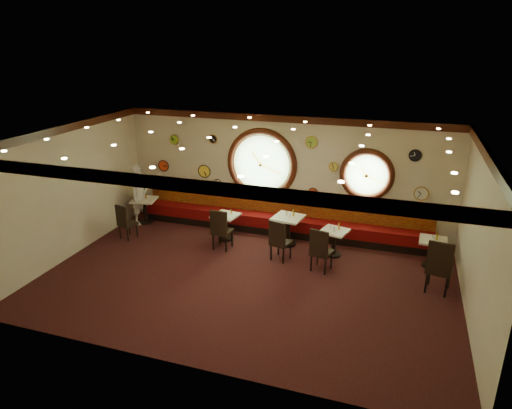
{
  "coord_description": "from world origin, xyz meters",
  "views": [
    {
      "loc": [
        3.01,
        -8.45,
        5.06
      ],
      "look_at": [
        -0.04,
        0.8,
        1.5
      ],
      "focal_mm": 32.0,
      "sensor_mm": 36.0,
      "label": 1
    }
  ],
  "objects_px": {
    "table_d": "(334,240)",
    "chair_d": "(320,248)",
    "chair_c": "(279,238)",
    "table_b": "(226,224)",
    "condiment_b_salt": "(222,212)",
    "condiment_a_pepper": "(142,198)",
    "condiment_b_bottle": "(231,212)",
    "condiment_c_bottle": "(294,213)",
    "condiment_b_pepper": "(226,214)",
    "condiment_c_salt": "(287,214)",
    "condiment_d_bottle": "(339,226)",
    "chair_e": "(440,264)",
    "chair_a": "(125,220)",
    "condiment_c_pepper": "(290,216)",
    "condiment_e_pepper": "(434,239)",
    "table_a": "(145,208)",
    "waiter": "(140,195)",
    "condiment_e_bottle": "(437,236)",
    "condiment_e_salt": "(433,236)",
    "condiment_a_bottle": "(146,197)",
    "condiment_a_salt": "(142,197)",
    "condiment_d_pepper": "(334,229)",
    "condiment_d_salt": "(331,227)",
    "table_c": "(288,227)",
    "chair_b": "(221,227)"
  },
  "relations": [
    {
      "from": "table_b",
      "to": "condiment_a_pepper",
      "type": "height_order",
      "value": "condiment_a_pepper"
    },
    {
      "from": "table_a",
      "to": "chair_e",
      "type": "relative_size",
      "value": 1.05
    },
    {
      "from": "chair_c",
      "to": "condiment_d_pepper",
      "type": "xyz_separation_m",
      "value": [
        1.19,
        0.64,
        0.13
      ]
    },
    {
      "from": "table_a",
      "to": "table_c",
      "type": "xyz_separation_m",
      "value": [
        4.3,
        -0.16,
        0.03
      ]
    },
    {
      "from": "condiment_a_pepper",
      "to": "table_c",
      "type": "bearing_deg",
      "value": -1.22
    },
    {
      "from": "chair_d",
      "to": "condiment_c_salt",
      "type": "distance_m",
      "value": 1.7
    },
    {
      "from": "condiment_c_pepper",
      "to": "condiment_e_pepper",
      "type": "relative_size",
      "value": 1.13
    },
    {
      "from": "chair_a",
      "to": "condiment_b_pepper",
      "type": "height_order",
      "value": "chair_a"
    },
    {
      "from": "condiment_e_bottle",
      "to": "condiment_e_pepper",
      "type": "bearing_deg",
      "value": -134.2
    },
    {
      "from": "condiment_b_bottle",
      "to": "condiment_c_bottle",
      "type": "relative_size",
      "value": 0.79
    },
    {
      "from": "table_a",
      "to": "chair_b",
      "type": "xyz_separation_m",
      "value": [
        2.78,
        -0.99,
        0.16
      ]
    },
    {
      "from": "chair_d",
      "to": "chair_e",
      "type": "height_order",
      "value": "chair_e"
    },
    {
      "from": "condiment_b_pepper",
      "to": "condiment_c_bottle",
      "type": "xyz_separation_m",
      "value": [
        1.72,
        0.33,
        0.13
      ]
    },
    {
      "from": "condiment_d_bottle",
      "to": "condiment_e_salt",
      "type": "distance_m",
      "value": 2.16
    },
    {
      "from": "condiment_c_salt",
      "to": "condiment_d_bottle",
      "type": "xyz_separation_m",
      "value": [
        1.38,
        -0.24,
        -0.07
      ]
    },
    {
      "from": "condiment_c_pepper",
      "to": "condiment_e_pepper",
      "type": "bearing_deg",
      "value": -1.68
    },
    {
      "from": "condiment_d_salt",
      "to": "condiment_e_pepper",
      "type": "distance_m",
      "value": 2.37
    },
    {
      "from": "condiment_b_bottle",
      "to": "condiment_c_bottle",
      "type": "bearing_deg",
      "value": 6.76
    },
    {
      "from": "chair_d",
      "to": "condiment_c_salt",
      "type": "relative_size",
      "value": 6.12
    },
    {
      "from": "condiment_b_salt",
      "to": "condiment_e_salt",
      "type": "distance_m",
      "value": 5.23
    },
    {
      "from": "condiment_c_pepper",
      "to": "condiment_d_bottle",
      "type": "xyz_separation_m",
      "value": [
        1.27,
        -0.13,
        -0.07
      ]
    },
    {
      "from": "chair_e",
      "to": "waiter",
      "type": "bearing_deg",
      "value": -179.4
    },
    {
      "from": "condiment_c_salt",
      "to": "table_d",
      "type": "bearing_deg",
      "value": -13.86
    },
    {
      "from": "chair_d",
      "to": "chair_e",
      "type": "relative_size",
      "value": 0.88
    },
    {
      "from": "condiment_e_bottle",
      "to": "table_d",
      "type": "bearing_deg",
      "value": -175.85
    },
    {
      "from": "chair_e",
      "to": "condiment_b_bottle",
      "type": "height_order",
      "value": "chair_e"
    },
    {
      "from": "condiment_a_pepper",
      "to": "condiment_b_pepper",
      "type": "height_order",
      "value": "condiment_a_pepper"
    },
    {
      "from": "condiment_b_pepper",
      "to": "condiment_e_salt",
      "type": "height_order",
      "value": "condiment_b_pepper"
    },
    {
      "from": "table_b",
      "to": "condiment_b_salt",
      "type": "distance_m",
      "value": 0.33
    },
    {
      "from": "table_b",
      "to": "condiment_a_pepper",
      "type": "relative_size",
      "value": 6.3
    },
    {
      "from": "condiment_a_bottle",
      "to": "condiment_b_pepper",
      "type": "bearing_deg",
      "value": -9.39
    },
    {
      "from": "condiment_a_salt",
      "to": "waiter",
      "type": "bearing_deg",
      "value": -93.84
    },
    {
      "from": "condiment_a_bottle",
      "to": "condiment_d_bottle",
      "type": "height_order",
      "value": "condiment_a_bottle"
    },
    {
      "from": "table_d",
      "to": "chair_c",
      "type": "bearing_deg",
      "value": -150.17
    },
    {
      "from": "chair_c",
      "to": "condiment_e_salt",
      "type": "bearing_deg",
      "value": 30.75
    },
    {
      "from": "condiment_b_salt",
      "to": "condiment_b_pepper",
      "type": "bearing_deg",
      "value": -33.45
    },
    {
      "from": "condiment_e_salt",
      "to": "condiment_b_pepper",
      "type": "bearing_deg",
      "value": -177.57
    },
    {
      "from": "condiment_d_salt",
      "to": "condiment_c_bottle",
      "type": "bearing_deg",
      "value": 162.06
    },
    {
      "from": "condiment_a_bottle",
      "to": "condiment_e_bottle",
      "type": "bearing_deg",
      "value": -2.17
    },
    {
      "from": "table_d",
      "to": "chair_a",
      "type": "relative_size",
      "value": 1.25
    },
    {
      "from": "chair_d",
      "to": "condiment_b_bottle",
      "type": "relative_size",
      "value": 4.68
    },
    {
      "from": "table_b",
      "to": "chair_b",
      "type": "relative_size",
      "value": 1.08
    },
    {
      "from": "condiment_b_pepper",
      "to": "condiment_d_bottle",
      "type": "xyz_separation_m",
      "value": [
        2.93,
        0.05,
        0.02
      ]
    },
    {
      "from": "table_a",
      "to": "condiment_b_pepper",
      "type": "height_order",
      "value": "condiment_b_pepper"
    },
    {
      "from": "condiment_e_pepper",
      "to": "condiment_e_salt",
      "type": "bearing_deg",
      "value": 103.65
    },
    {
      "from": "table_c",
      "to": "condiment_a_pepper",
      "type": "distance_m",
      "value": 4.32
    },
    {
      "from": "condiment_b_salt",
      "to": "table_d",
      "type": "bearing_deg",
      "value": -2.44
    },
    {
      "from": "table_b",
      "to": "condiment_a_salt",
      "type": "xyz_separation_m",
      "value": [
        -2.75,
        0.39,
        0.33
      ]
    },
    {
      "from": "table_c",
      "to": "table_d",
      "type": "distance_m",
      "value": 1.26
    },
    {
      "from": "table_d",
      "to": "chair_d",
      "type": "relative_size",
      "value": 1.14
    }
  ]
}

